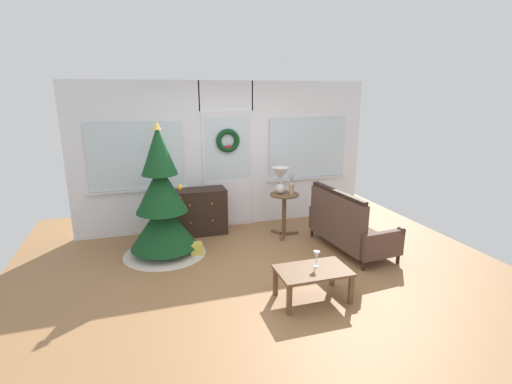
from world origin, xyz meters
TOP-DOWN VIEW (x-y plane):
  - ground_plane at (0.00, 0.00)m, footprint 6.76×6.76m
  - back_wall_with_door at (0.00, 2.08)m, footprint 5.20×0.19m
  - christmas_tree at (-1.22, 1.10)m, footprint 1.23×1.23m
  - dresser_cabinet at (-0.57, 1.79)m, footprint 0.91×0.45m
  - settee_sofa at (1.46, 0.41)m, footprint 0.83×1.54m
  - side_table at (0.77, 1.26)m, footprint 0.50×0.48m
  - table_lamp at (0.71, 1.30)m, footprint 0.28×0.28m
  - flower_vase at (0.87, 1.20)m, footprint 0.11×0.10m
  - coffee_table at (0.33, -0.75)m, footprint 0.84×0.53m
  - wine_glass at (0.40, -0.69)m, footprint 0.08×0.08m
  - gift_box at (-0.77, 0.92)m, footprint 0.18×0.17m

SIDE VIEW (x-z plane):
  - ground_plane at x=0.00m, z-range 0.00..0.00m
  - gift_box at x=-0.77m, z-range 0.00..0.18m
  - coffee_table at x=0.33m, z-range 0.13..0.52m
  - settee_sofa at x=1.46m, z-range -0.10..0.86m
  - dresser_cabinet at x=-0.57m, z-range 0.00..0.78m
  - side_table at x=0.77m, z-range 0.15..0.88m
  - wine_glass at x=0.40m, z-range 0.42..0.62m
  - christmas_tree at x=-1.22m, z-range -0.27..1.70m
  - flower_vase at x=0.87m, z-range 0.67..1.02m
  - table_lamp at x=0.71m, z-range 0.80..1.24m
  - back_wall_with_door at x=0.00m, z-range 0.01..2.56m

